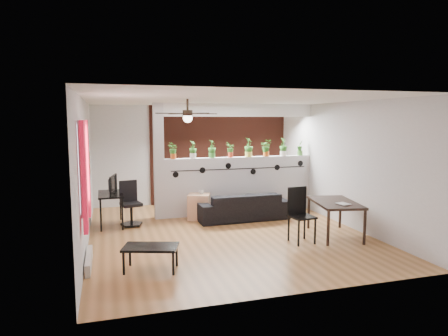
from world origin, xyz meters
TOP-DOWN VIEW (x-y plane):
  - room_shell at (0.00, 0.00)m, footprint 6.30×7.10m
  - partition_wall at (0.80, 1.50)m, footprint 3.60×0.18m
  - ceiling_header at (0.80, 1.50)m, footprint 3.60×0.18m
  - pier_column at (-1.11, 1.50)m, footprint 0.22×0.20m
  - brick_panel at (0.80, 2.97)m, footprint 3.90×0.05m
  - vine_decal at (0.80, 1.40)m, footprint 3.31×0.01m
  - window_assembly at (-2.56, -1.20)m, footprint 0.09×1.30m
  - baseboard_heater at (-2.54, -1.20)m, footprint 0.08×1.00m
  - corkboard at (-2.58, 0.95)m, footprint 0.03×0.60m
  - framed_art at (-2.58, 0.90)m, footprint 0.03×0.34m
  - ceiling_fan at (-0.80, -0.30)m, footprint 1.19×1.19m
  - potted_plant_0 at (-0.78, 1.50)m, footprint 0.20×0.22m
  - potted_plant_1 at (-0.33, 1.50)m, footprint 0.22×0.24m
  - potted_plant_2 at (0.12, 1.50)m, footprint 0.17×0.21m
  - potted_plant_3 at (0.57, 1.50)m, footprint 0.16×0.19m
  - potted_plant_4 at (1.03, 1.50)m, footprint 0.20×0.25m
  - potted_plant_5 at (1.48, 1.50)m, footprint 0.24×0.22m
  - potted_plant_6 at (1.93, 1.50)m, footprint 0.27×0.28m
  - potted_plant_7 at (2.38, 1.50)m, footprint 0.24×0.22m
  - sofa at (0.67, 0.90)m, footprint 1.98×0.81m
  - cube_shelf at (-0.27, 1.16)m, footprint 0.59×0.56m
  - cup at (-0.22, 1.16)m, footprint 0.12×0.12m
  - computer_desk at (-2.17, 1.16)m, footprint 0.51×0.96m
  - monitor at (-2.17, 1.31)m, footprint 0.36×0.13m
  - office_chair at (-1.78, 1.06)m, footprint 0.48×0.48m
  - dining_table at (1.94, -0.85)m, footprint 0.98×1.36m
  - book at (1.84, -1.15)m, footprint 0.21×0.26m
  - folding_chair at (1.13, -0.96)m, footprint 0.44×0.44m
  - coffee_table at (-1.65, -1.64)m, footprint 0.89×0.66m

SIDE VIEW (x-z plane):
  - baseboard_heater at x=-2.54m, z-range 0.00..0.18m
  - cube_shelf at x=-0.27m, z-range 0.00..0.57m
  - sofa at x=0.67m, z-range 0.00..0.57m
  - coffee_table at x=-1.65m, z-range 0.15..0.52m
  - office_chair at x=-1.78m, z-range -0.05..0.88m
  - folding_chair at x=1.13m, z-range 0.09..1.10m
  - dining_table at x=1.94m, z-range 0.27..0.94m
  - cup at x=-0.22m, z-range 0.57..0.66m
  - computer_desk at x=-2.17m, z-range 0.28..0.97m
  - partition_wall at x=0.80m, z-range 0.00..1.35m
  - book at x=1.84m, z-range 0.68..0.70m
  - monitor at x=-2.17m, z-range 0.69..0.89m
  - vine_decal at x=0.80m, z-range 0.93..1.23m
  - room_shell at x=0.00m, z-range -0.15..2.75m
  - pier_column at x=-1.11m, z-range 0.00..2.60m
  - brick_panel at x=0.80m, z-range 0.00..2.60m
  - corkboard at x=-2.58m, z-range 1.12..1.58m
  - window_assembly at x=-2.56m, z-range 0.73..2.28m
  - potted_plant_3 at x=0.57m, z-range 1.36..1.72m
  - potted_plant_0 at x=-0.78m, z-range 1.36..1.74m
  - potted_plant_7 at x=2.38m, z-range 1.36..1.74m
  - potted_plant_1 at x=-0.33m, z-range 1.36..1.77m
  - potted_plant_5 at x=1.48m, z-range 1.36..1.77m
  - potted_plant_2 at x=0.12m, z-range 1.36..1.78m
  - potted_plant_6 at x=1.93m, z-range 1.36..1.80m
  - potted_plant_4 at x=1.03m, z-range 1.36..1.82m
  - framed_art at x=-2.58m, z-range 1.63..2.07m
  - ceiling_fan at x=-0.80m, z-range 2.10..2.53m
  - ceiling_header at x=0.80m, z-range 2.30..2.60m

